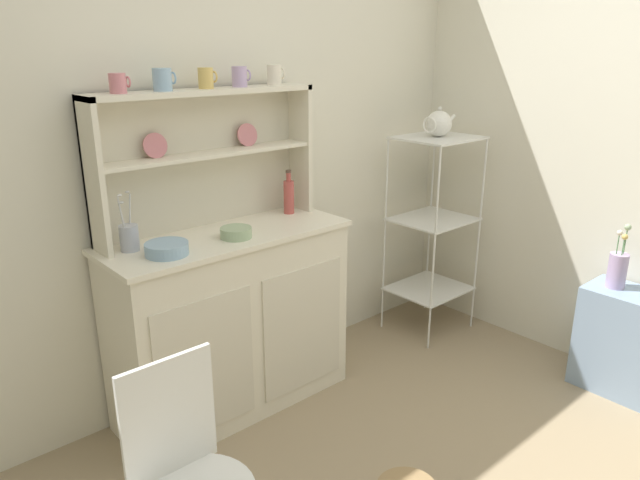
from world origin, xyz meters
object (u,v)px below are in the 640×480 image
Objects in this scene: hutch_shelf_unit at (204,147)px; flower_vase at (618,268)px; bakers_rack at (433,215)px; side_shelf_blue at (630,343)px; porcelain_teapot at (439,124)px; utensil_jar at (129,237)px; hutch_cabinet at (232,320)px; jam_bottle at (289,196)px; bowl_mixing_large at (167,249)px; wire_chair at (185,467)px; cup_rose_0 at (118,83)px.

flower_vase is at bearing -39.22° from hutch_shelf_unit.
bakers_rack is 2.22× the size of side_shelf_blue.
side_shelf_blue is at bearing -80.74° from porcelain_teapot.
hutch_cabinet is at bearing -10.21° from utensil_jar.
flower_vase is (0.19, -1.03, -0.10)m from bakers_rack.
hutch_shelf_unit is 4.85× the size of jam_bottle.
bakers_rack is at bearing -10.62° from hutch_shelf_unit.
hutch_cabinet is 0.96× the size of bakers_rack.
porcelain_teapot is (-0.19, 1.15, 1.02)m from side_shelf_blue.
porcelain_teapot is (1.40, -0.10, 0.83)m from hutch_cabinet.
hutch_cabinet is at bearing 12.12° from bowl_mixing_large.
side_shelf_blue is 1.64× the size of flower_vase.
porcelain_teapot reaches higher than hutch_cabinet.
utensil_jar is 1.06× the size of porcelain_teapot.
side_shelf_blue is at bearing -33.33° from utensil_jar.
flower_vase is at bearing -11.10° from wire_chair.
wire_chair is 3.78× the size of jam_bottle.
hutch_shelf_unit is 4.56× the size of porcelain_teapot.
hutch_shelf_unit is 1.99× the size of side_shelf_blue.
utensil_jar is at bearing 68.67° from wire_chair.
jam_bottle is at bearing 130.78° from side_shelf_blue.
cup_rose_0 is 2.52m from flower_vase.
bakers_rack is 0.55m from porcelain_teapot.
utensil_jar is at bearing 149.11° from flower_vase.
bowl_mixing_large is (0.05, -0.20, -0.66)m from cup_rose_0.
bowl_mixing_large is at bearing 148.60° from side_shelf_blue.
wire_chair is (-0.72, -0.84, 0.06)m from hutch_cabinet.
hutch_shelf_unit is 1.52m from bakers_rack.
bakers_rack is 1.26m from side_shelf_blue.
wire_chair is at bearing -116.16° from bowl_mixing_large.
porcelain_teapot is (1.74, -0.02, 0.37)m from bowl_mixing_large.
cup_rose_0 is at bearing 172.97° from porcelain_teapot.
utensil_jar reaches higher than hutch_cabinet.
utensil_jar is 1.87m from porcelain_teapot.
jam_bottle is 0.67× the size of flower_vase.
jam_bottle reaches higher than flower_vase.
porcelain_teapot is at bearing -0.82° from bowl_mixing_large.
hutch_cabinet is 1.63m from porcelain_teapot.
porcelain_teapot is 0.71× the size of flower_vase.
jam_bottle is at bearing 169.16° from porcelain_teapot.
porcelain_teapot reaches higher than side_shelf_blue.
jam_bottle is (0.77, 0.16, 0.07)m from bowl_mixing_large.
porcelain_teapot is (1.79, -0.22, -0.29)m from cup_rose_0.
hutch_shelf_unit is 2.35m from side_shelf_blue.
bakers_rack is at bearing 15.34° from wire_chair.
bakers_rack reaches higher than utensil_jar.
side_shelf_blue is at bearing -14.02° from wire_chair.
hutch_shelf_unit is at bearing 50.41° from wire_chair.
bakers_rack is 2.26m from wire_chair.
hutch_shelf_unit reaches higher than flower_vase.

